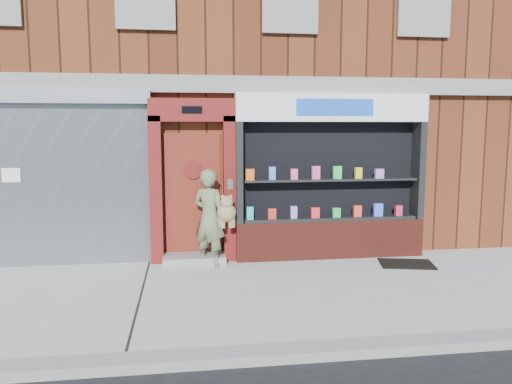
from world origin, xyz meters
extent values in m
plane|color=#9E9E99|center=(0.00, 0.00, 0.00)|extent=(80.00, 80.00, 0.00)
cube|color=gray|center=(0.00, -2.15, 0.06)|extent=(60.00, 0.30, 0.12)
cube|color=#522312|center=(0.00, 6.00, 4.00)|extent=(12.00, 8.00, 8.00)
cube|color=gray|center=(0.00, 1.92, 3.15)|extent=(12.00, 0.16, 0.30)
cube|color=gray|center=(-3.00, 1.94, 1.40)|extent=(3.00, 0.10, 2.80)
cube|color=slate|center=(-3.00, 1.88, 2.92)|extent=(3.10, 0.30, 0.24)
cube|color=white|center=(-3.80, 1.88, 1.60)|extent=(0.30, 0.01, 0.24)
cube|color=#5E1010|center=(-1.40, 1.86, 1.30)|extent=(0.22, 0.28, 2.60)
cube|color=#5E1010|center=(-0.10, 1.86, 1.30)|extent=(0.22, 0.28, 2.60)
cube|color=#5E1010|center=(-0.75, 1.86, 2.70)|extent=(1.50, 0.28, 0.40)
cube|color=black|center=(-0.75, 1.71, 2.70)|extent=(0.35, 0.01, 0.12)
cube|color=maroon|center=(-0.75, 1.97, 1.20)|extent=(1.00, 0.06, 2.20)
cylinder|color=black|center=(-0.75, 1.93, 1.65)|extent=(0.28, 0.02, 0.28)
cylinder|color=#5E1010|center=(-0.75, 1.92, 1.65)|extent=(0.34, 0.02, 0.34)
cube|color=gray|center=(-0.75, 1.70, 0.07)|extent=(1.10, 0.55, 0.15)
cube|color=slate|center=(-0.10, 1.71, 1.40)|extent=(0.10, 0.02, 0.18)
cube|color=maroon|center=(1.75, 1.80, 0.35)|extent=(3.50, 0.40, 0.70)
cube|color=black|center=(0.06, 1.80, 1.60)|extent=(0.12, 0.40, 1.80)
cube|color=black|center=(3.44, 1.80, 1.60)|extent=(0.12, 0.40, 1.80)
cube|color=black|center=(1.75, 1.99, 1.60)|extent=(3.30, 0.03, 1.80)
cube|color=black|center=(1.75, 1.80, 0.73)|extent=(3.20, 0.36, 0.06)
cube|color=black|center=(1.75, 1.80, 1.45)|extent=(3.20, 0.36, 0.04)
cube|color=white|center=(1.75, 1.80, 2.75)|extent=(3.50, 0.40, 0.50)
cube|color=blue|center=(1.75, 1.59, 2.75)|extent=(1.40, 0.01, 0.30)
cube|color=#24B1B5|center=(0.25, 1.72, 0.88)|extent=(0.12, 0.09, 0.23)
cube|color=red|center=(0.65, 1.72, 0.86)|extent=(0.15, 0.09, 0.19)
cube|color=#A875D3|center=(1.05, 1.72, 0.87)|extent=(0.11, 0.09, 0.22)
cube|color=red|center=(1.45, 1.72, 0.86)|extent=(0.15, 0.09, 0.19)
cube|color=green|center=(1.85, 1.72, 0.85)|extent=(0.14, 0.09, 0.17)
cube|color=#E93F29|center=(2.25, 1.72, 0.87)|extent=(0.14, 0.09, 0.21)
cube|color=#415EDF|center=(2.65, 1.72, 0.88)|extent=(0.16, 0.09, 0.24)
cube|color=#D12442|center=(3.05, 1.72, 0.86)|extent=(0.12, 0.09, 0.19)
cube|color=orange|center=(0.25, 1.72, 1.57)|extent=(0.15, 0.09, 0.20)
cube|color=#4576EB|center=(0.65, 1.72, 1.59)|extent=(0.12, 0.09, 0.23)
cube|color=#F05080|center=(1.05, 1.72, 1.57)|extent=(0.12, 0.09, 0.19)
cube|color=#D74791|center=(1.45, 1.72, 1.59)|extent=(0.14, 0.09, 0.24)
cube|color=green|center=(1.85, 1.72, 1.59)|extent=(0.15, 0.09, 0.23)
cube|color=yellow|center=(2.25, 1.72, 1.57)|extent=(0.12, 0.09, 0.20)
cube|color=#A178D9|center=(2.65, 1.72, 1.56)|extent=(0.16, 0.09, 0.17)
imported|color=#636F49|center=(-0.48, 1.55, 0.85)|extent=(0.74, 0.69, 1.69)
sphere|color=olive|center=(-0.19, 1.44, 0.94)|extent=(0.33, 0.33, 0.33)
sphere|color=olive|center=(-0.19, 1.39, 1.14)|extent=(0.22, 0.22, 0.22)
sphere|color=olive|center=(-0.26, 1.39, 1.22)|extent=(0.08, 0.08, 0.08)
sphere|color=olive|center=(-0.13, 1.39, 1.22)|extent=(0.08, 0.08, 0.08)
cylinder|color=olive|center=(-0.30, 1.44, 0.78)|extent=(0.08, 0.08, 0.20)
cylinder|color=olive|center=(-0.08, 1.44, 0.78)|extent=(0.08, 0.08, 0.20)
cylinder|color=olive|center=(-0.26, 1.42, 0.78)|extent=(0.08, 0.08, 0.20)
cylinder|color=olive|center=(-0.13, 1.42, 0.78)|extent=(0.08, 0.08, 0.20)
cube|color=black|center=(2.95, 1.09, 0.01)|extent=(1.04, 0.84, 0.02)
camera|label=1|loc=(-0.87, -7.00, 2.42)|focal=35.00mm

